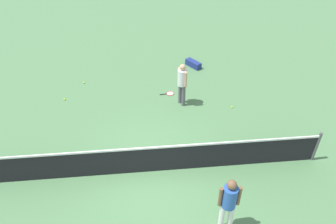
{
  "coord_description": "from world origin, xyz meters",
  "views": [
    {
      "loc": [
        0.13,
        6.54,
        7.09
      ],
      "look_at": [
        -0.69,
        -1.68,
        0.9
      ],
      "focal_mm": 34.07,
      "sensor_mm": 36.0,
      "label": 1
    }
  ],
  "objects_px": {
    "player_near_side": "(182,81)",
    "tennis_ball_midcourt": "(194,150)",
    "player_far_side": "(229,201)",
    "tennis_ball_near_player": "(99,153)",
    "tennis_ball_by_net": "(232,107)",
    "tennis_racket_near_player": "(169,94)",
    "tennis_ball_baseline": "(65,99)",
    "equipment_bag": "(193,64)",
    "tennis_ball_stray_left": "(84,83)"
  },
  "relations": [
    {
      "from": "tennis_ball_baseline",
      "to": "tennis_ball_midcourt",
      "type": "bearing_deg",
      "value": 143.74
    },
    {
      "from": "tennis_ball_by_net",
      "to": "tennis_ball_baseline",
      "type": "distance_m",
      "value": 6.48
    },
    {
      "from": "player_far_side",
      "to": "tennis_ball_baseline",
      "type": "xyz_separation_m",
      "value": [
        4.87,
        -6.09,
        -0.98
      ]
    },
    {
      "from": "tennis_ball_baseline",
      "to": "tennis_ball_stray_left",
      "type": "bearing_deg",
      "value": -117.71
    },
    {
      "from": "player_far_side",
      "to": "tennis_ball_near_player",
      "type": "bearing_deg",
      "value": -41.49
    },
    {
      "from": "player_far_side",
      "to": "tennis_ball_stray_left",
      "type": "height_order",
      "value": "player_far_side"
    },
    {
      "from": "tennis_ball_near_player",
      "to": "tennis_ball_midcourt",
      "type": "height_order",
      "value": "same"
    },
    {
      "from": "tennis_ball_midcourt",
      "to": "tennis_ball_stray_left",
      "type": "relative_size",
      "value": 1.0
    },
    {
      "from": "tennis_ball_stray_left",
      "to": "tennis_ball_midcourt",
      "type": "bearing_deg",
      "value": 131.07
    },
    {
      "from": "player_near_side",
      "to": "tennis_ball_baseline",
      "type": "relative_size",
      "value": 25.76
    },
    {
      "from": "player_far_side",
      "to": "tennis_ball_by_net",
      "type": "xyz_separation_m",
      "value": [
        -1.5,
        -4.94,
        -0.98
      ]
    },
    {
      "from": "tennis_racket_near_player",
      "to": "tennis_ball_near_player",
      "type": "distance_m",
      "value": 4.09
    },
    {
      "from": "player_near_side",
      "to": "tennis_ball_by_net",
      "type": "relative_size",
      "value": 25.76
    },
    {
      "from": "player_near_side",
      "to": "tennis_ball_midcourt",
      "type": "height_order",
      "value": "player_near_side"
    },
    {
      "from": "tennis_racket_near_player",
      "to": "tennis_ball_baseline",
      "type": "relative_size",
      "value": 9.06
    },
    {
      "from": "player_near_side",
      "to": "tennis_ball_midcourt",
      "type": "relative_size",
      "value": 25.76
    },
    {
      "from": "equipment_bag",
      "to": "tennis_ball_baseline",
      "type": "bearing_deg",
      "value": 22.05
    },
    {
      "from": "player_far_side",
      "to": "tennis_ball_midcourt",
      "type": "distance_m",
      "value": 2.94
    },
    {
      "from": "tennis_ball_near_player",
      "to": "tennis_ball_baseline",
      "type": "distance_m",
      "value": 3.5
    },
    {
      "from": "tennis_ball_stray_left",
      "to": "equipment_bag",
      "type": "xyz_separation_m",
      "value": [
        -4.8,
        -1.02,
        0.11
      ]
    },
    {
      "from": "tennis_ball_by_net",
      "to": "tennis_ball_baseline",
      "type": "bearing_deg",
      "value": -10.26
    },
    {
      "from": "player_far_side",
      "to": "tennis_ball_stray_left",
      "type": "distance_m",
      "value": 8.48
    },
    {
      "from": "tennis_ball_by_net",
      "to": "equipment_bag",
      "type": "height_order",
      "value": "equipment_bag"
    },
    {
      "from": "player_far_side",
      "to": "tennis_ball_midcourt",
      "type": "height_order",
      "value": "player_far_side"
    },
    {
      "from": "tennis_ball_by_net",
      "to": "equipment_bag",
      "type": "bearing_deg",
      "value": -73.99
    },
    {
      "from": "tennis_racket_near_player",
      "to": "tennis_ball_near_player",
      "type": "relative_size",
      "value": 9.06
    },
    {
      "from": "player_far_side",
      "to": "tennis_ball_near_player",
      "type": "relative_size",
      "value": 25.76
    },
    {
      "from": "player_near_side",
      "to": "tennis_ball_near_player",
      "type": "distance_m",
      "value": 3.97
    },
    {
      "from": "tennis_ball_by_net",
      "to": "tennis_ball_stray_left",
      "type": "distance_m",
      "value": 6.21
    },
    {
      "from": "player_near_side",
      "to": "tennis_ball_by_net",
      "type": "bearing_deg",
      "value": 166.32
    },
    {
      "from": "tennis_ball_near_player",
      "to": "tennis_ball_stray_left",
      "type": "distance_m",
      "value": 4.42
    },
    {
      "from": "tennis_ball_midcourt",
      "to": "tennis_ball_stray_left",
      "type": "distance_m",
      "value": 5.99
    },
    {
      "from": "equipment_bag",
      "to": "tennis_ball_stray_left",
      "type": "bearing_deg",
      "value": 11.98
    },
    {
      "from": "player_near_side",
      "to": "tennis_ball_midcourt",
      "type": "xyz_separation_m",
      "value": [
        -0.04,
        2.64,
        -0.98
      ]
    },
    {
      "from": "tennis_ball_baseline",
      "to": "equipment_bag",
      "type": "bearing_deg",
      "value": -157.95
    },
    {
      "from": "tennis_ball_by_net",
      "to": "tennis_ball_baseline",
      "type": "xyz_separation_m",
      "value": [
        6.38,
        -1.15,
        0.0
      ]
    },
    {
      "from": "player_far_side",
      "to": "tennis_ball_near_player",
      "type": "distance_m",
      "value": 4.55
    },
    {
      "from": "tennis_ball_near_player",
      "to": "tennis_ball_stray_left",
      "type": "xyz_separation_m",
      "value": [
        0.93,
        -4.32,
        0.0
      ]
    },
    {
      "from": "tennis_ball_by_net",
      "to": "player_near_side",
      "type": "bearing_deg",
      "value": -13.68
    },
    {
      "from": "tennis_ball_stray_left",
      "to": "player_far_side",
      "type": "bearing_deg",
      "value": 120.36
    },
    {
      "from": "tennis_racket_near_player",
      "to": "player_far_side",
      "type": "bearing_deg",
      "value": 97.02
    },
    {
      "from": "tennis_racket_near_player",
      "to": "tennis_ball_by_net",
      "type": "relative_size",
      "value": 9.06
    },
    {
      "from": "tennis_ball_midcourt",
      "to": "tennis_ball_baseline",
      "type": "distance_m",
      "value": 5.65
    },
    {
      "from": "tennis_ball_near_player",
      "to": "player_near_side",
      "type": "bearing_deg",
      "value": -140.51
    },
    {
      "from": "player_far_side",
      "to": "tennis_ball_baseline",
      "type": "height_order",
      "value": "player_far_side"
    },
    {
      "from": "player_far_side",
      "to": "tennis_racket_near_player",
      "type": "bearing_deg",
      "value": -82.98
    },
    {
      "from": "player_near_side",
      "to": "tennis_ball_by_net",
      "type": "xyz_separation_m",
      "value": [
        -1.86,
        0.45,
        -0.98
      ]
    },
    {
      "from": "tennis_ball_midcourt",
      "to": "player_near_side",
      "type": "bearing_deg",
      "value": -89.12
    },
    {
      "from": "player_near_side",
      "to": "tennis_ball_baseline",
      "type": "distance_m",
      "value": 4.67
    },
    {
      "from": "tennis_ball_near_player",
      "to": "tennis_ball_midcourt",
      "type": "bearing_deg",
      "value": 176.31
    }
  ]
}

